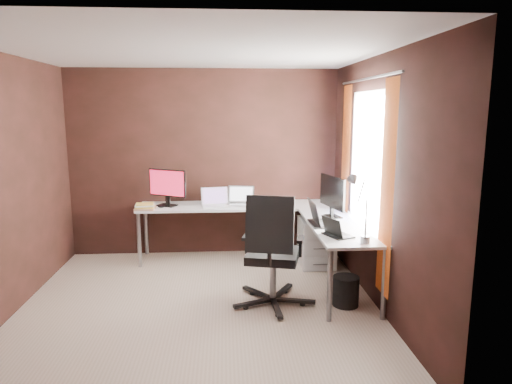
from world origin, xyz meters
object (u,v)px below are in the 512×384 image
(monitor_right, at_px, (332,194))
(monitor_left, at_px, (167,185))
(wastebasket, at_px, (346,291))
(book_stack, at_px, (145,207))
(desk_lamp, at_px, (358,200))
(laptop_silver, at_px, (240,200))
(laptop_white, at_px, (215,202))
(drawer_pedestal, at_px, (316,242))
(laptop_black_small, at_px, (336,232))
(laptop_black_big, at_px, (320,219))
(office_chair, at_px, (272,273))

(monitor_right, bearing_deg, monitor_left, 55.47)
(monitor_left, xyz_separation_m, wastebasket, (1.96, -1.58, -0.84))
(monitor_left, bearing_deg, book_stack, -112.77)
(desk_lamp, bearing_deg, laptop_silver, 98.73)
(monitor_left, distance_m, book_stack, 0.41)
(monitor_right, relative_size, laptop_white, 1.51)
(drawer_pedestal, relative_size, laptop_white, 1.55)
(monitor_right, relative_size, laptop_black_small, 1.67)
(monitor_right, distance_m, laptop_white, 1.57)
(drawer_pedestal, xyz_separation_m, laptop_black_big, (-0.12, -0.75, 0.49))
(drawer_pedestal, bearing_deg, monitor_left, 169.30)
(laptop_black_big, bearing_deg, monitor_left, 57.16)
(laptop_black_big, bearing_deg, wastebasket, -160.30)
(drawer_pedestal, relative_size, laptop_black_small, 1.72)
(monitor_right, xyz_separation_m, laptop_black_big, (-0.21, -0.32, -0.22))
(monitor_left, relative_size, book_stack, 1.98)
(monitor_right, distance_m, wastebasket, 1.17)
(desk_lamp, relative_size, wastebasket, 2.10)
(laptop_black_big, bearing_deg, laptop_white, 46.74)
(desk_lamp, relative_size, office_chair, 0.55)
(monitor_right, height_order, desk_lamp, desk_lamp)
(monitor_left, distance_m, monitor_right, 2.13)
(wastebasket, bearing_deg, laptop_white, 131.15)
(drawer_pedestal, height_order, laptop_black_big, laptop_black_big)
(laptop_black_small, bearing_deg, monitor_right, -34.03)
(drawer_pedestal, bearing_deg, book_stack, 176.03)
(desk_lamp, bearing_deg, laptop_white, 107.51)
(laptop_white, distance_m, book_stack, 0.89)
(drawer_pedestal, height_order, monitor_left, monitor_left)
(laptop_black_small, xyz_separation_m, desk_lamp, (0.16, -0.17, 0.36))
(monitor_left, height_order, laptop_black_big, monitor_left)
(monitor_left, xyz_separation_m, monitor_right, (1.98, -0.78, 0.01))
(monitor_left, distance_m, desk_lamp, 2.66)
(wastebasket, bearing_deg, book_stack, 148.22)
(laptop_black_small, distance_m, book_stack, 2.51)
(monitor_right, relative_size, wastebasket, 1.91)
(monitor_right, xyz_separation_m, laptop_black_small, (-0.15, -0.80, -0.23))
(monitor_left, distance_m, laptop_white, 0.66)
(drawer_pedestal, relative_size, laptop_silver, 1.55)
(laptop_black_big, distance_m, book_stack, 2.23)
(monitor_left, bearing_deg, laptop_white, 23.81)
(monitor_left, bearing_deg, drawer_pedestal, 17.79)
(monitor_right, height_order, laptop_black_small, monitor_right)
(office_chair, bearing_deg, laptop_white, 126.16)
(office_chair, bearing_deg, drawer_pedestal, 73.72)
(monitor_left, relative_size, laptop_white, 1.28)
(laptop_black_small, bearing_deg, office_chair, 61.50)
(desk_lamp, bearing_deg, office_chair, 142.40)
(drawer_pedestal, distance_m, laptop_black_small, 1.31)
(drawer_pedestal, relative_size, wastebasket, 1.97)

